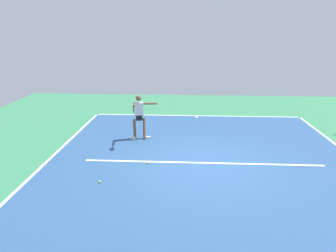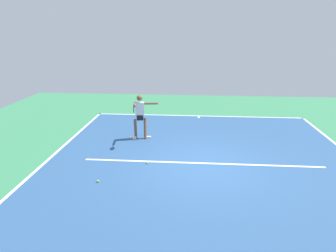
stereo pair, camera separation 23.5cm
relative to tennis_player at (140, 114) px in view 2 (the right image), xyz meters
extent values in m
plane|color=#388456|center=(-2.33, 2.28, -0.99)|extent=(21.46, 21.46, 0.00)
cube|color=#2D5484|center=(-2.33, 2.28, -0.99)|extent=(10.14, 11.56, 0.00)
cube|color=white|center=(-2.33, -3.45, -0.99)|extent=(10.14, 0.10, 0.01)
cube|color=white|center=(2.69, 2.28, -0.99)|extent=(0.10, 11.56, 0.01)
cube|color=white|center=(-2.33, 2.12, -0.99)|extent=(7.61, 0.10, 0.01)
cube|color=white|center=(-2.33, -3.25, -0.99)|extent=(0.10, 0.30, 0.01)
cylinder|color=brown|center=(-0.18, -0.06, -0.59)|extent=(0.15, 0.33, 0.82)
cube|color=white|center=(-0.28, -0.07, -0.96)|extent=(0.25, 0.13, 0.07)
cylinder|color=brown|center=(0.20, -0.01, -0.59)|extent=(0.15, 0.33, 0.82)
cube|color=white|center=(0.30, 0.00, -0.96)|extent=(0.25, 0.13, 0.07)
cube|color=black|center=(0.01, -0.04, -0.14)|extent=(0.27, 0.23, 0.20)
cube|color=white|center=(0.01, -0.04, 0.19)|extent=(0.36, 0.22, 0.53)
sphere|color=brown|center=(0.01, -0.04, 0.62)|extent=(0.22, 0.22, 0.22)
cylinder|color=brown|center=(-0.42, -0.09, 0.41)|extent=(0.54, 0.15, 0.08)
cylinder|color=brown|center=(0.14, 0.25, 0.44)|extent=(0.15, 0.54, 0.08)
cylinder|color=black|center=(0.10, 0.62, 0.44)|extent=(0.06, 0.22, 0.03)
torus|color=black|center=(0.07, 0.86, 0.44)|extent=(0.06, 0.29, 0.29)
cylinder|color=silver|center=(0.07, 0.86, 0.44)|extent=(0.04, 0.25, 0.25)
sphere|color=#CCE033|center=(-0.59, 2.29, -0.96)|extent=(0.07, 0.07, 0.07)
sphere|color=#CCE033|center=(0.60, 3.60, -0.96)|extent=(0.07, 0.07, 0.07)
camera|label=1|loc=(-1.70, 10.91, 3.04)|focal=31.99mm
camera|label=2|loc=(-1.94, 10.90, 3.04)|focal=31.99mm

